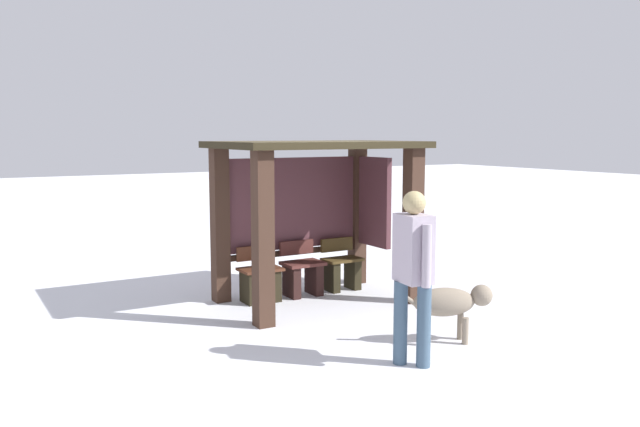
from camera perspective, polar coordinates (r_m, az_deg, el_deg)
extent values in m
plane|color=silver|center=(9.03, -0.33, -7.73)|extent=(60.00, 60.00, 0.00)
cube|color=#3C271D|center=(7.71, -5.04, -2.29)|extent=(0.21, 0.21, 2.11)
cube|color=#3C271D|center=(8.89, 8.16, -1.09)|extent=(0.21, 0.21, 2.11)
cube|color=#3C271D|center=(8.94, -8.78, -1.05)|extent=(0.21, 0.21, 2.11)
cube|color=#3C271D|center=(9.98, 3.29, -0.15)|extent=(0.21, 0.21, 2.11)
cube|color=black|center=(8.73, -0.34, 6.08)|extent=(2.66, 1.77, 0.09)
cube|color=#542E35|center=(9.38, -2.42, 0.92)|extent=(2.04, 0.08, 1.31)
cube|color=#3C271D|center=(9.47, -2.34, -3.41)|extent=(2.04, 0.06, 0.08)
cube|color=#542E35|center=(9.59, 4.77, 1.04)|extent=(0.08, 0.75, 1.31)
cube|color=#502A1A|center=(8.95, -5.27, -4.91)|extent=(0.57, 0.40, 0.04)
cube|color=#502A1A|center=(9.08, -5.77, -3.47)|extent=(0.54, 0.04, 0.20)
cube|color=black|center=(9.08, -4.20, -6.25)|extent=(0.12, 0.34, 0.43)
cube|color=black|center=(8.93, -6.32, -6.50)|extent=(0.12, 0.34, 0.43)
cube|color=#502723|center=(9.25, -1.52, -4.41)|extent=(0.57, 0.42, 0.05)
cube|color=#502723|center=(9.37, -2.08, -3.00)|extent=(0.54, 0.04, 0.20)
cube|color=black|center=(9.39, -0.53, -5.76)|extent=(0.12, 0.35, 0.44)
cube|color=black|center=(9.21, -2.52, -6.01)|extent=(0.12, 0.35, 0.44)
cube|color=#473619|center=(9.58, 1.98, -4.06)|extent=(0.57, 0.36, 0.04)
cube|color=#473619|center=(9.68, 1.48, -2.75)|extent=(0.54, 0.04, 0.20)
cube|color=black|center=(9.73, 2.89, -5.34)|extent=(0.12, 0.30, 0.44)
cube|color=black|center=(9.54, 1.04, -5.58)|extent=(0.12, 0.30, 0.44)
cube|color=#B5A8B9|center=(6.41, 8.21, -3.06)|extent=(0.31, 0.41, 0.67)
sphere|color=tan|center=(6.35, 8.28, 0.95)|extent=(0.23, 0.23, 0.23)
cylinder|color=#3F586F|center=(6.56, 9.11, -9.67)|extent=(0.16, 0.16, 0.85)
cylinder|color=#3F586F|center=(6.62, 7.09, -9.49)|extent=(0.16, 0.16, 0.85)
cylinder|color=#B5A8B9|center=(6.22, 9.36, -3.71)|extent=(0.10, 0.10, 0.60)
cylinder|color=#B5A8B9|center=(6.62, 7.12, -3.02)|extent=(0.10, 0.10, 0.60)
ellipsoid|color=gray|center=(7.33, 10.85, -7.65)|extent=(0.75, 0.55, 0.32)
sphere|color=gray|center=(7.45, 14.02, -6.99)|extent=(0.24, 0.24, 0.24)
cylinder|color=gray|center=(7.21, 7.75, -7.44)|extent=(0.22, 0.13, 0.18)
cylinder|color=gray|center=(7.40, 12.66, -10.04)|extent=(0.07, 0.07, 0.30)
cylinder|color=gray|center=(7.56, 12.23, -9.66)|extent=(0.07, 0.07, 0.30)
cylinder|color=gray|center=(7.27, 9.30, -10.26)|extent=(0.07, 0.07, 0.30)
cylinder|color=gray|center=(7.44, 8.94, -9.87)|extent=(0.07, 0.07, 0.30)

